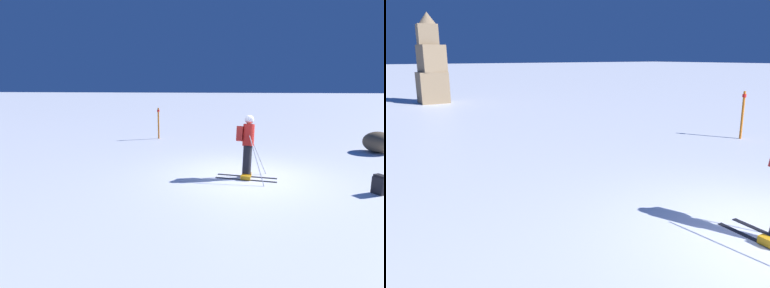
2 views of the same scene
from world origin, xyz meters
TOP-DOWN VIEW (x-y plane):
  - rock_pillar at (0.01, 21.03)m, footprint 1.63×1.43m
  - trail_marker at (6.11, 4.64)m, footprint 0.13×0.13m

SIDE VIEW (x-z plane):
  - trail_marker at x=6.11m, z-range 0.09..1.71m
  - rock_pillar at x=0.01m, z-range -0.43..4.84m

